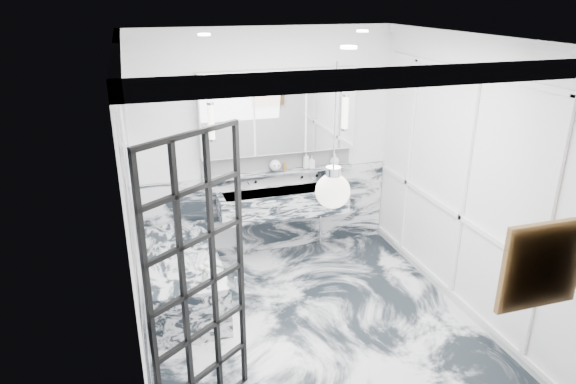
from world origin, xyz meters
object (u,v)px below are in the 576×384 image
object	(u,v)px
trough_sink	(283,202)
mirror_cabinet	(279,112)
crittall_door	(199,288)
bathtub	(183,277)

from	to	relation	value
trough_sink	mirror_cabinet	bearing A→B (deg)	90.00
crittall_door	mirror_cabinet	distance (m)	2.93
trough_sink	bathtub	bearing A→B (deg)	-153.52
bathtub	crittall_door	bearing A→B (deg)	-90.22
crittall_door	trough_sink	bearing A→B (deg)	25.03
crittall_door	bathtub	distance (m)	1.90
crittall_door	trough_sink	size ratio (longest dim) A/B	1.43
trough_sink	bathtub	size ratio (longest dim) A/B	0.97
mirror_cabinet	bathtub	size ratio (longest dim) A/B	1.15
crittall_door	trough_sink	xyz separation A→B (m)	(1.33, 2.35, -0.41)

